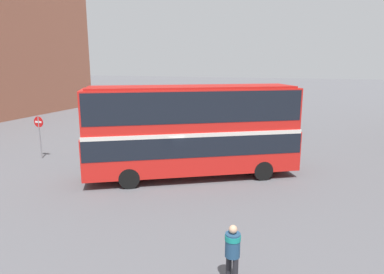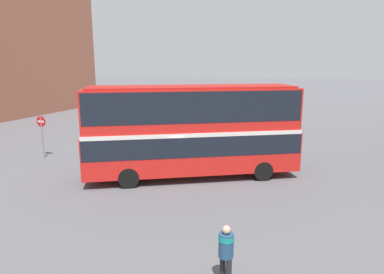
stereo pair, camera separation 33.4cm
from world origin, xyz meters
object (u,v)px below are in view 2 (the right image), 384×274
at_px(double_decker_bus, 192,126).
at_px(pedestrian_foreground, 226,249).
at_px(parked_car_kerb_far, 163,116).
at_px(no_entry_sign, 42,130).
at_px(parked_car_kerb_near, 267,120).

relative_size(double_decker_bus, pedestrian_foreground, 6.20).
relative_size(parked_car_kerb_far, no_entry_sign, 1.72).
height_order(parked_car_kerb_near, parked_car_kerb_far, parked_car_kerb_far).
distance_m(double_decker_bus, pedestrian_foreground, 9.14).
height_order(pedestrian_foreground, no_entry_sign, no_entry_sign).
bearing_deg(no_entry_sign, pedestrian_foreground, -30.87).
bearing_deg(pedestrian_foreground, parked_car_kerb_near, -138.44).
xyz_separation_m(pedestrian_foreground, parked_car_kerb_far, (-12.14, 22.13, -0.28)).
bearing_deg(parked_car_kerb_far, parked_car_kerb_near, 5.18).
relative_size(parked_car_kerb_near, parked_car_kerb_far, 1.07).
bearing_deg(pedestrian_foreground, double_decker_bus, -117.88).
bearing_deg(no_entry_sign, double_decker_bus, -1.40).
height_order(double_decker_bus, pedestrian_foreground, double_decker_bus).
bearing_deg(pedestrian_foreground, no_entry_sign, -84.61).
distance_m(double_decker_bus, no_entry_sign, 10.07).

